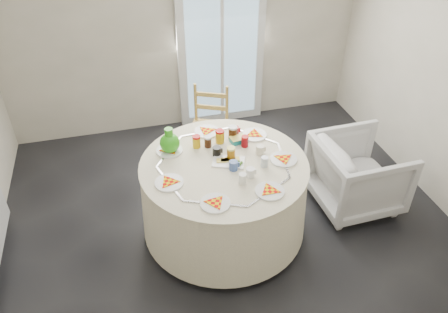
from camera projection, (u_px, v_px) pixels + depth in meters
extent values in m
plane|color=black|center=(233.00, 235.00, 3.86)|extent=(4.00, 4.00, 0.00)
cube|color=#BCB5A3|center=(184.00, 17.00, 4.66)|extent=(4.00, 0.02, 2.60)
cube|color=silver|center=(221.00, 38.00, 4.85)|extent=(1.00, 0.08, 2.10)
cylinder|color=#F4ECBF|center=(224.00, 197.00, 3.71)|extent=(1.40, 1.40, 0.71)
imported|color=silver|center=(358.00, 170.00, 3.99)|extent=(0.71, 0.76, 0.75)
cube|color=teal|center=(238.00, 137.00, 3.72)|extent=(0.14, 0.11, 0.05)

